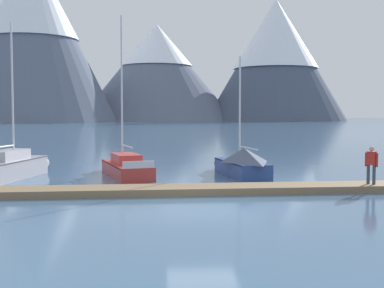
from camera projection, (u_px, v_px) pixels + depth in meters
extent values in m
plane|color=#426689|center=(202.00, 211.00, 17.47)|extent=(700.00, 700.00, 0.00)
cone|color=slate|center=(33.00, 36.00, 195.04)|extent=(66.06, 66.06, 67.46)
cone|color=slate|center=(157.00, 73.00, 232.96)|extent=(73.80, 73.80, 45.23)
cone|color=white|center=(157.00, 45.00, 232.17)|extent=(33.87, 33.87, 19.77)
cone|color=#424C60|center=(276.00, 60.00, 231.67)|extent=(65.72, 65.72, 56.50)
cone|color=white|center=(276.00, 34.00, 230.92)|extent=(39.51, 39.51, 32.35)
cube|color=#846B4C|center=(195.00, 189.00, 21.44)|extent=(26.02, 2.94, 0.30)
cylinder|color=#38383D|center=(197.00, 193.00, 20.69)|extent=(24.92, 1.33, 0.24)
cylinder|color=#38383D|center=(193.00, 187.00, 22.20)|extent=(24.92, 1.33, 0.24)
cube|color=#93939E|center=(7.00, 170.00, 25.81)|extent=(2.89, 6.43, 1.01)
ellipsoid|color=#93939E|center=(36.00, 163.00, 29.20)|extent=(1.79, 2.07, 0.96)
cube|color=#424247|center=(7.00, 161.00, 25.78)|extent=(2.90, 6.32, 0.06)
cylinder|color=silver|center=(12.00, 91.00, 26.33)|extent=(0.10, 0.10, 7.24)
cube|color=#A0A0AB|center=(8.00, 155.00, 25.92)|extent=(1.72, 2.98, 0.51)
cube|color=#B2332D|center=(127.00, 170.00, 27.04)|extent=(3.27, 5.81, 0.73)
ellipsoid|color=#B2332D|center=(116.00, 164.00, 29.89)|extent=(1.88, 1.90, 0.69)
cube|color=#501614|center=(127.00, 164.00, 27.02)|extent=(3.27, 5.72, 0.06)
cylinder|color=silver|center=(122.00, 89.00, 27.80)|extent=(0.10, 0.10, 8.18)
cylinder|color=silver|center=(127.00, 146.00, 26.82)|extent=(0.79, 2.43, 0.08)
cube|color=#C03A35|center=(126.00, 158.00, 27.13)|extent=(1.89, 2.74, 0.50)
cube|color=silver|center=(138.00, 165.00, 24.48)|extent=(1.55, 0.55, 0.36)
cube|color=navy|center=(242.00, 169.00, 27.10)|extent=(2.49, 5.12, 0.84)
ellipsoid|color=navy|center=(226.00, 164.00, 29.83)|extent=(1.75, 2.29, 0.80)
cube|color=#121D39|center=(242.00, 162.00, 27.08)|extent=(2.51, 5.03, 0.06)
cylinder|color=silver|center=(240.00, 108.00, 27.26)|extent=(0.10, 0.10, 5.74)
cylinder|color=silver|center=(248.00, 148.00, 26.03)|extent=(0.57, 2.76, 0.08)
pyramid|color=#4C5670|center=(244.00, 155.00, 26.69)|extent=(2.56, 4.20, 0.74)
cylinder|color=#384256|center=(368.00, 174.00, 22.05)|extent=(0.14, 0.14, 0.86)
cylinder|color=#384256|center=(374.00, 175.00, 21.87)|extent=(0.14, 0.14, 0.86)
cube|color=#B22823|center=(371.00, 158.00, 21.92)|extent=(0.42, 0.43, 0.60)
sphere|color=tan|center=(372.00, 149.00, 21.89)|extent=(0.22, 0.22, 0.22)
cylinder|color=#B22823|center=(366.00, 159.00, 22.09)|extent=(0.09, 0.09, 0.62)
cylinder|color=#B22823|center=(377.00, 160.00, 21.75)|extent=(0.09, 0.09, 0.62)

